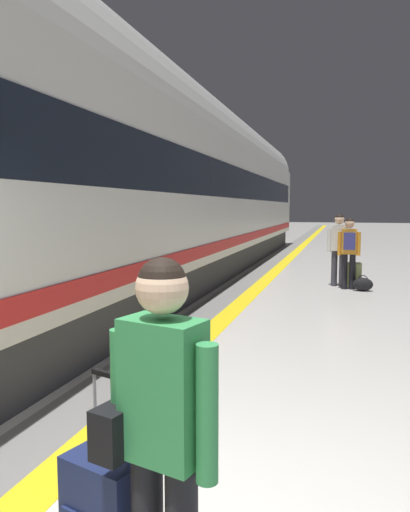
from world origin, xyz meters
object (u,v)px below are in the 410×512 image
Objects in this scene: passenger_near at (349,247)px; duffel_bag_near at (363,284)px; passenger_mid at (339,245)px; suitcase_mid at (352,274)px; traveller_foreground at (160,426)px; high_speed_train at (172,182)px.

passenger_near reaches higher than duffel_bag_near.
passenger_mid is 2.85× the size of suitcase_mid.
traveller_foreground is 2.79× the size of suitcase_mid.
suitcase_mid is at bearing 55.43° from passenger_near.
passenger_near is 0.95× the size of passenger_mid.
suitcase_mid is (0.32, -0.26, -0.67)m from passenger_mid.
passenger_mid is at bearing 120.44° from passenger_near.
suitcase_mid is (4.35, 0.15, -2.17)m from high_speed_train.
duffel_bag_near is 0.73× the size of suitcase_mid.
passenger_mid reaches higher than traveller_foreground.
high_speed_train is 65.06× the size of duffel_bag_near.
traveller_foreground is 9.61m from duffel_bag_near.
traveller_foreground is 3.80× the size of duffel_bag_near.
passenger_mid reaches higher than suitcase_mid.
passenger_near is at bearing 85.06° from traveller_foreground.
high_speed_train reaches higher than passenger_near.
traveller_foreground is at bearing -96.93° from duffel_bag_near.
passenger_mid is at bearing 134.91° from duffel_bag_near.
high_speed_train reaches higher than suitcase_mid.
passenger_near is 2.71× the size of suitcase_mid.
passenger_near is at bearing 0.26° from high_speed_train.
duffel_bag_near is (0.32, -0.16, -0.81)m from passenger_near.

